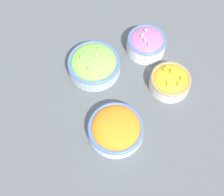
# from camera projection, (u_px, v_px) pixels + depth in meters

# --- Properties ---
(ground_plane) EXTENTS (3.00, 3.00, 0.00)m
(ground_plane) POSITION_uv_depth(u_px,v_px,m) (112.00, 103.00, 0.96)
(ground_plane) COLOR #4C5156
(bowl_carrots) EXTENTS (0.16, 0.16, 0.06)m
(bowl_carrots) POSITION_uv_depth(u_px,v_px,m) (116.00, 129.00, 0.88)
(bowl_carrots) COLOR silver
(bowl_carrots) RESTS_ON ground_plane
(bowl_lettuce) EXTENTS (0.17, 0.17, 0.08)m
(bowl_lettuce) POSITION_uv_depth(u_px,v_px,m) (94.00, 64.00, 0.98)
(bowl_lettuce) COLOR #B2C1CC
(bowl_lettuce) RESTS_ON ground_plane
(bowl_red_onion) EXTENTS (0.13, 0.13, 0.07)m
(bowl_red_onion) POSITION_uv_depth(u_px,v_px,m) (146.00, 43.00, 1.02)
(bowl_red_onion) COLOR white
(bowl_red_onion) RESTS_ON ground_plane
(bowl_squash) EXTENTS (0.13, 0.13, 0.07)m
(bowl_squash) POSITION_uv_depth(u_px,v_px,m) (170.00, 81.00, 0.96)
(bowl_squash) COLOR silver
(bowl_squash) RESTS_ON ground_plane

